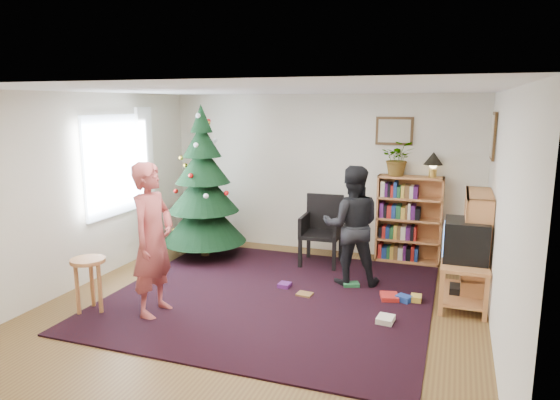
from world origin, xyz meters
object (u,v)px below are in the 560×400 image
(picture_back, at_px, (394,131))
(person_by_chair, at_px, (352,226))
(bookshelf_right, at_px, (476,244))
(tv_stand, at_px, (464,277))
(stool, at_px, (89,271))
(christmas_tree, at_px, (203,195))
(armchair, at_px, (323,227))
(person_standing, at_px, (153,240))
(picture_right, at_px, (494,136))
(potted_plant, at_px, (398,158))
(table_lamp, at_px, (433,160))
(bookshelf_back, at_px, (409,218))
(crt_tv, at_px, (466,240))

(picture_back, distance_m, person_by_chair, 1.83)
(bookshelf_right, xyz_separation_m, tv_stand, (-0.12, -0.33, -0.34))
(tv_stand, bearing_deg, stool, -157.10)
(christmas_tree, bearing_deg, armchair, 10.08)
(bookshelf_right, relative_size, armchair, 1.27)
(stool, relative_size, person_standing, 0.37)
(picture_back, height_order, christmas_tree, christmas_tree)
(picture_right, relative_size, armchair, 0.59)
(christmas_tree, height_order, bookshelf_right, christmas_tree)
(picture_back, xyz_separation_m, person_standing, (-2.22, -3.07, -1.08))
(picture_right, height_order, potted_plant, picture_right)
(bookshelf_right, height_order, table_lamp, table_lamp)
(christmas_tree, relative_size, armchair, 2.30)
(tv_stand, bearing_deg, person_by_chair, 170.66)
(bookshelf_back, xyz_separation_m, stool, (-3.23, -3.16, -0.17))
(crt_tv, relative_size, stool, 0.85)
(tv_stand, xyz_separation_m, potted_plant, (-0.98, 1.47, 1.23))
(picture_back, height_order, stool, picture_back)
(armchair, bearing_deg, tv_stand, -28.00)
(bookshelf_right, xyz_separation_m, person_by_chair, (-1.52, -0.10, 0.13))
(bookshelf_back, bearing_deg, christmas_tree, -164.56)
(person_by_chair, bearing_deg, picture_back, -116.74)
(picture_back, bearing_deg, bookshelf_back, -25.22)
(picture_back, height_order, potted_plant, picture_back)
(potted_plant, relative_size, table_lamp, 1.41)
(armchair, distance_m, potted_plant, 1.50)
(bookshelf_right, bearing_deg, person_by_chair, 93.88)
(armchair, bearing_deg, bookshelf_right, -18.72)
(bookshelf_right, height_order, tv_stand, bookshelf_right)
(picture_right, xyz_separation_m, christmas_tree, (-4.04, -0.24, -0.97))
(tv_stand, height_order, potted_plant, potted_plant)
(bookshelf_right, distance_m, crt_tv, 0.38)
(bookshelf_right, relative_size, person_by_chair, 0.82)
(christmas_tree, xyz_separation_m, stool, (-0.23, -2.33, -0.48))
(table_lamp, bearing_deg, potted_plant, -180.00)
(bookshelf_back, bearing_deg, crt_tv, -61.95)
(picture_right, bearing_deg, tv_stand, -106.25)
(tv_stand, relative_size, person_standing, 0.55)
(picture_right, height_order, bookshelf_right, picture_right)
(bookshelf_back, bearing_deg, person_standing, -130.49)
(picture_right, relative_size, bookshelf_right, 0.46)
(potted_plant, bearing_deg, armchair, -152.92)
(person_by_chair, bearing_deg, person_standing, 28.85)
(picture_right, relative_size, person_by_chair, 0.38)
(bookshelf_back, height_order, crt_tv, bookshelf_back)
(christmas_tree, bearing_deg, person_by_chair, -9.68)
(tv_stand, relative_size, stool, 1.48)
(armchair, bearing_deg, person_by_chair, -53.89)
(picture_right, height_order, person_standing, picture_right)
(person_standing, distance_m, table_lamp, 4.12)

